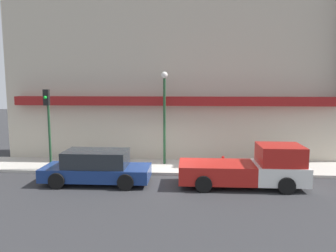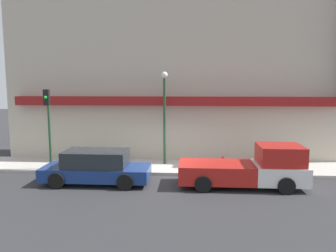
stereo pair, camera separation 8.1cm
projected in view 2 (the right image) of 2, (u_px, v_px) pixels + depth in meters
The scene contains 8 objects.
ground_plane at pixel (171, 176), 16.31m from camera, with size 80.00×80.00×0.00m, color #2D2D30.
sidewalk at pixel (172, 167), 17.74m from camera, with size 36.00×2.92×0.14m.
building at pixel (175, 67), 19.94m from camera, with size 19.80×3.80×11.09m.
pickup_truck at pixel (250, 168), 14.52m from camera, with size 5.54×2.13×1.89m.
parked_car at pixel (96, 167), 15.01m from camera, with size 4.89×2.02×1.53m.
fire_hydrant at pixel (223, 163), 16.82m from camera, with size 0.17×0.17×0.73m.
street_lamp at pixel (164, 106), 17.73m from camera, with size 0.36×0.36×5.05m.
traffic_light at pixel (48, 115), 16.62m from camera, with size 0.28×0.42×4.13m.
Camera 2 is at (0.96, -15.82, 4.59)m, focal length 35.00 mm.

